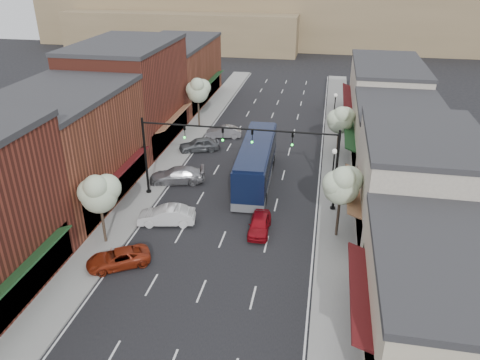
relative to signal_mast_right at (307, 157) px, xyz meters
The scene contains 29 objects.
ground 10.81m from the signal_mast_right, 125.10° to the right, with size 160.00×160.00×0.00m, color black.
sidewalk_left 18.10m from the signal_mast_right, 143.17° to the left, with size 2.80×73.00×0.15m, color gray.
sidewalk_right 11.78m from the signal_mast_right, 75.18° to the left, with size 2.80×73.00×0.15m, color gray.
curb_left 17.04m from the signal_mast_right, 140.24° to the left, with size 0.25×73.00×0.17m, color gray.
curb_right 11.53m from the signal_mast_right, 82.52° to the left, with size 0.25×73.00×0.17m, color gray.
bldg_left_midnear 19.95m from the signal_mast_right, behind, with size 10.14×14.10×9.40m.
bldg_left_midfar 23.22m from the signal_mast_right, 148.85° to the left, with size 10.14×14.10×10.90m.
bldg_left_far 34.32m from the signal_mast_right, 125.32° to the left, with size 10.14×18.10×8.40m.
bldg_right_near 16.25m from the signal_mast_right, 60.04° to the right, with size 9.14×12.10×5.90m.
bldg_right_midnear 8.37m from the signal_mast_right, 13.86° to the right, with size 9.14×12.10×7.90m.
bldg_right_midfar 12.94m from the signal_mast_right, 51.07° to the left, with size 9.14×12.10×6.40m.
bldg_right_far 25.35m from the signal_mast_right, 71.37° to the left, with size 9.14×16.10×7.40m.
hill_far 82.21m from the signal_mast_right, 93.92° to the left, with size 120.00×30.00×12.00m, color #7A6647.
hill_near 76.41m from the signal_mast_right, 113.63° to the left, with size 50.00×20.00×8.00m, color #7A6647.
signal_mast_right is the anchor object (origin of this frame).
signal_mast_left 11.24m from the signal_mast_right, behind, with size 8.22×0.46×7.00m.
tree_right_near 4.89m from the signal_mast_right, 56.09° to the right, with size 2.85×2.65×5.95m.
tree_right_far 12.27m from the signal_mast_right, 77.15° to the left, with size 2.85×2.65×5.43m.
tree_left_near 16.05m from the signal_mast_right, 149.86° to the right, with size 2.85×2.65×5.69m.
tree_left_far 22.68m from the signal_mast_right, 127.71° to the left, with size 2.85×2.65×6.13m.
lamp_post_near 3.69m from the signal_mast_right, 48.95° to the left, with size 0.44×0.44×4.44m.
lamp_post_far 20.19m from the signal_mast_right, 83.78° to the left, with size 0.44×0.44×4.44m.
coach_bus 6.78m from the signal_mast_right, 138.68° to the left, with size 3.23×12.56×3.81m.
red_hatchback 6.67m from the signal_mast_right, 124.86° to the right, with size 1.55×3.86×1.31m, color maroon.
parked_car_a 16.28m from the signal_mast_right, 138.54° to the right, with size 1.96×4.25×1.18m, color maroon.
parked_car_b 12.00m from the signal_mast_right, 156.17° to the right, with size 1.55×4.45×1.47m, color silver.
parked_car_c 12.71m from the signal_mast_right, 167.61° to the left, with size 2.06×5.08×1.47m, color #939398.
parked_car_d 16.22m from the signal_mast_right, 138.65° to the left, with size 1.73×4.31×1.47m, color #575A5E.
parked_car_e 18.46m from the signal_mast_right, 124.27° to the left, with size 1.42×4.07×1.34m, color #9D9DA2.
Camera 1 is at (6.75, -26.52, 19.17)m, focal length 35.00 mm.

